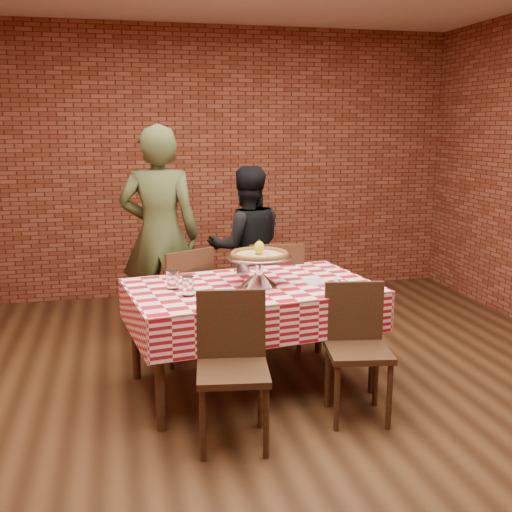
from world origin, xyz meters
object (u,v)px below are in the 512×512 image
condiment_caddy (241,267)px  chair_far_right (273,293)px  diner_olive (160,235)px  chair_near_left (233,373)px  chair_near_right (358,354)px  pizza (259,255)px  water_glass_right (172,280)px  water_glass_left (188,286)px  pizza_stand (259,271)px  diner_black (247,247)px  chair_far_left (177,303)px  table (251,336)px

condiment_caddy → chair_far_right: (0.38, 0.50, -0.36)m
chair_far_right → diner_olive: (-0.91, 0.37, 0.47)m
chair_near_left → chair_near_right: (0.84, 0.14, -0.02)m
pizza → chair_far_right: pizza is taller
water_glass_right → condiment_caddy: 0.59m
chair_far_right → water_glass_right: bearing=46.1°
chair_near_left → chair_near_right: chair_near_left is taller
chair_far_right → water_glass_left: bearing=55.3°
pizza_stand → water_glass_right: bearing=177.7°
water_glass_right → diner_olive: bearing=90.1°
chair_near_left → chair_far_right: chair_far_right is taller
chair_near_left → diner_black: (0.54, 2.14, 0.30)m
pizza → chair_far_left: 1.01m
chair_far_left → pizza_stand: bearing=98.5°
water_glass_right → chair_far_right: (0.91, 0.76, -0.36)m
diner_olive → diner_black: bearing=-154.1°
chair_far_left → chair_far_right: chair_far_right is taller
water_glass_right → chair_far_right: size_ratio=0.14×
table → chair_far_left: (-0.46, 0.68, 0.08)m
pizza_stand → condiment_caddy: 0.29m
pizza → condiment_caddy: (-0.07, 0.28, -0.15)m
chair_near_left → diner_olive: (-0.27, 1.92, 0.49)m
water_glass_right → diner_olive: diner_olive is taller
chair_far_left → diner_black: size_ratio=0.61×
condiment_caddy → chair_far_left: 0.71m
chair_near_right → condiment_caddy: bearing=131.7°
chair_far_right → diner_olive: 1.09m
water_glass_right → diner_black: 1.57m
table → chair_near_right: chair_near_right is taller
pizza → water_glass_left: bearing=-162.2°
pizza → water_glass_left: size_ratio=3.15×
pizza → chair_near_right: (0.50, -0.63, -0.54)m
water_glass_left → chair_near_left: size_ratio=0.14×
chair_near_right → diner_olive: diner_olive is taller
water_glass_left → diner_olive: 1.33m
pizza_stand → chair_near_right: bearing=-51.4°
condiment_caddy → chair_near_left: bearing=-110.9°
pizza_stand → water_glass_left: pizza_stand is taller
chair_near_right → chair_far_right: chair_far_right is taller
condiment_caddy → diner_olive: 1.03m
chair_near_left → diner_black: 2.23m
table → chair_far_left: 0.83m
pizza_stand → diner_olive: 1.31m
diner_black → chair_near_left: bearing=77.2°
pizza_stand → condiment_caddy: (-0.07, 0.28, -0.04)m
table → chair_far_left: bearing=124.1°
pizza_stand → chair_far_right: size_ratio=0.50×
diner_olive → chair_near_left: bearing=109.0°
pizza → water_glass_right: size_ratio=3.15×
water_glass_left → condiment_caddy: size_ratio=0.97×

